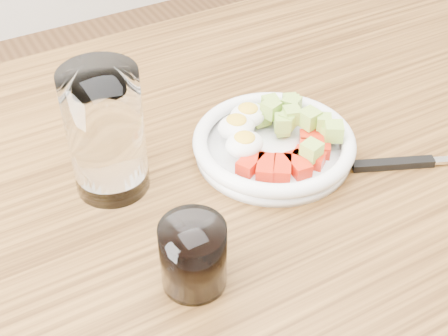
{
  "coord_description": "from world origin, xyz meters",
  "views": [
    {
      "loc": [
        -0.3,
        -0.5,
        1.3
      ],
      "look_at": [
        -0.01,
        0.01,
        0.8
      ],
      "focal_mm": 50.0,
      "sensor_mm": 36.0,
      "label": 1
    }
  ],
  "objects": [
    {
      "name": "dining_table",
      "position": [
        0.0,
        0.0,
        0.67
      ],
      "size": [
        1.5,
        0.9,
        0.77
      ],
      "color": "brown",
      "rests_on": "ground"
    },
    {
      "name": "bowl",
      "position": [
        0.08,
        0.04,
        0.79
      ],
      "size": [
        0.22,
        0.22,
        0.05
      ],
      "color": "white",
      "rests_on": "dining_table"
    },
    {
      "name": "fork",
      "position": [
        0.23,
        -0.08,
        0.78
      ],
      "size": [
        0.21,
        0.11,
        0.01
      ],
      "color": "black",
      "rests_on": "dining_table"
    },
    {
      "name": "water_glass",
      "position": [
        -0.13,
        0.08,
        0.85
      ],
      "size": [
        0.09,
        0.09,
        0.17
      ],
      "primitive_type": "cylinder",
      "color": "white",
      "rests_on": "dining_table"
    },
    {
      "name": "coffee_glass",
      "position": [
        -0.11,
        -0.11,
        0.81
      ],
      "size": [
        0.07,
        0.07,
        0.08
      ],
      "color": "white",
      "rests_on": "dining_table"
    }
  ]
}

